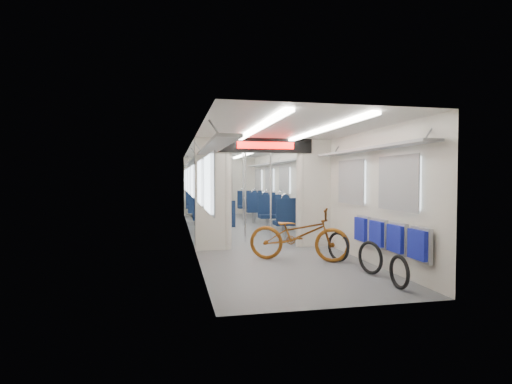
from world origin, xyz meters
TOP-DOWN VIEW (x-y plane):
  - carriage at (0.00, -0.27)m, footprint 12.00×12.02m
  - bicycle at (0.30, -3.41)m, footprint 1.88×1.32m
  - flip_bench at (1.35, -4.59)m, footprint 0.12×2.07m
  - bike_hoop_a at (1.04, -5.44)m, footprint 0.05×0.46m
  - bike_hoop_b at (1.06, -4.60)m, footprint 0.18×0.51m
  - bike_hoop_c at (0.96, -3.64)m, footprint 0.22×0.51m
  - seat_bay_near_left at (-0.93, -0.23)m, footprint 0.88×1.95m
  - seat_bay_near_right at (0.94, -0.18)m, footprint 0.92×2.13m
  - seat_bay_far_left at (-0.93, 3.75)m, footprint 0.96×2.33m
  - seat_bay_far_right at (0.93, 3.48)m, footprint 0.92×2.12m
  - stanchion_near_left at (-0.26, -1.17)m, footprint 0.04×0.04m
  - stanchion_near_right at (0.26, -1.52)m, footprint 0.04×0.04m
  - stanchion_far_left at (-0.34, 1.62)m, footprint 0.04×0.04m
  - stanchion_far_right at (0.22, 1.86)m, footprint 0.04×0.04m

SIDE VIEW (x-z plane):
  - bike_hoop_a at x=1.04m, z-range -0.03..0.43m
  - bike_hoop_b at x=1.06m, z-range -0.03..0.49m
  - bike_hoop_c at x=0.96m, z-range -0.03..0.50m
  - bicycle at x=0.30m, z-range 0.00..0.94m
  - seat_bay_near_left at x=-0.93m, z-range 0.00..1.06m
  - seat_bay_far_right at x=0.93m, z-range -0.01..1.11m
  - seat_bay_near_right at x=0.94m, z-range -0.01..1.11m
  - seat_bay_far_left at x=-0.93m, z-range -0.01..1.17m
  - flip_bench at x=1.35m, z-range 0.34..0.82m
  - stanchion_near_left at x=-0.26m, z-range 0.00..2.30m
  - stanchion_near_right at x=0.26m, z-range 0.00..2.30m
  - stanchion_far_left at x=-0.34m, z-range 0.00..2.30m
  - stanchion_far_right at x=0.22m, z-range 0.00..2.30m
  - carriage at x=0.00m, z-range 0.35..2.66m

